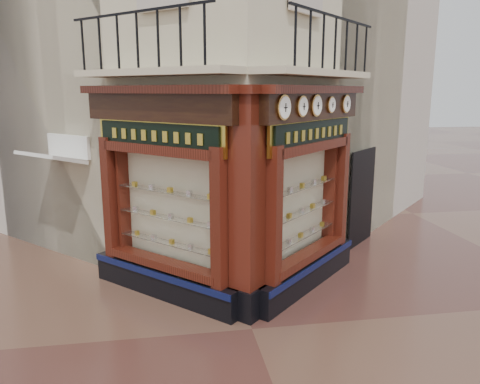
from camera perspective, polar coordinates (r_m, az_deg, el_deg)
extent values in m
plane|color=#4C2A23|center=(8.12, 1.46, -16.36)|extent=(80.00, 80.00, 0.00)
cube|color=beige|center=(13.39, -3.68, 21.31)|extent=(11.31, 11.31, 12.00)
cube|color=beige|center=(15.75, -14.06, 17.78)|extent=(11.31, 11.31, 11.00)
cube|color=beige|center=(16.17, 4.62, 17.94)|extent=(11.31, 11.31, 11.00)
cube|color=black|center=(9.27, -9.28, -10.85)|extent=(2.72, 2.72, 0.55)
cube|color=#0B113A|center=(9.07, -10.18, -9.96)|extent=(2.50, 2.50, 0.12)
cube|color=#351109|center=(7.89, -2.40, -3.29)|extent=(0.37, 0.37, 2.45)
cube|color=#351109|center=(9.82, -15.39, -0.62)|extent=(0.37, 0.37, 2.45)
cube|color=#FBDFBE|center=(9.03, -8.12, -1.57)|extent=(1.80, 1.80, 2.10)
cube|color=black|center=(8.56, -9.96, 10.15)|extent=(2.69, 2.69, 0.50)
cube|color=#351109|center=(8.50, -10.38, 12.21)|extent=(2.86, 2.86, 0.14)
cube|color=black|center=(9.68, 8.23, -9.79)|extent=(2.72, 2.72, 0.55)
cube|color=#0B113A|center=(9.52, 9.29, -8.82)|extent=(2.50, 2.50, 0.12)
cube|color=#351109|center=(8.04, 3.92, -3.01)|extent=(0.37, 0.37, 2.45)
cube|color=#351109|center=(10.46, 12.03, 0.33)|extent=(0.37, 0.37, 2.45)
cube|color=#FBDFBE|center=(9.38, 6.72, -1.00)|extent=(1.80, 1.80, 2.10)
cube|color=black|center=(8.99, 8.77, 10.28)|extent=(2.69, 2.69, 0.50)
cube|color=#351109|center=(8.96, 9.24, 12.24)|extent=(2.86, 2.86, 0.14)
cube|color=black|center=(8.43, 0.82, -13.12)|extent=(0.78, 0.78, 0.55)
cube|color=#351109|center=(7.80, 0.86, -0.24)|extent=(0.64, 0.64, 3.50)
cube|color=#351109|center=(7.62, 0.91, 12.42)|extent=(0.85, 0.85, 0.14)
cube|color=beige|center=(8.49, -10.55, 14.16)|extent=(2.97, 2.97, 0.12)
cube|color=black|center=(8.36, -12.56, 20.67)|extent=(2.36, 2.36, 0.04)
cube|color=beige|center=(8.95, 9.42, 14.10)|extent=(2.97, 2.97, 0.12)
cube|color=black|center=(8.90, 11.68, 20.17)|extent=(2.36, 2.36, 0.04)
cylinder|color=gold|center=(7.76, 5.32, 10.23)|extent=(0.33, 0.33, 0.41)
cylinder|color=white|center=(7.74, 5.52, 10.22)|extent=(0.27, 0.27, 0.36)
cube|color=black|center=(7.73, 5.61, 10.21)|extent=(0.02, 0.02, 0.14)
cube|color=black|center=(7.73, 5.61, 10.21)|extent=(0.08, 0.08, 0.01)
cylinder|color=gold|center=(8.30, 7.56, 10.30)|extent=(0.30, 0.30, 0.37)
cylinder|color=white|center=(8.29, 7.74, 10.30)|extent=(0.24, 0.24, 0.32)
cube|color=black|center=(8.28, 7.84, 10.29)|extent=(0.02, 0.02, 0.12)
cube|color=black|center=(8.28, 7.84, 10.29)|extent=(0.07, 0.07, 0.01)
cylinder|color=gold|center=(8.79, 9.26, 10.35)|extent=(0.32, 0.32, 0.40)
cylinder|color=white|center=(8.77, 9.43, 10.35)|extent=(0.26, 0.26, 0.34)
cube|color=black|center=(8.77, 9.52, 10.34)|extent=(0.02, 0.02, 0.13)
cube|color=black|center=(8.77, 9.52, 10.34)|extent=(0.08, 0.08, 0.01)
cylinder|color=gold|center=(9.35, 11.01, 10.40)|extent=(0.26, 0.26, 0.32)
cylinder|color=white|center=(9.34, 11.18, 10.39)|extent=(0.21, 0.21, 0.27)
cube|color=black|center=(9.33, 11.27, 10.38)|extent=(0.02, 0.02, 0.11)
cube|color=black|center=(9.33, 11.27, 10.38)|extent=(0.06, 0.06, 0.01)
cylinder|color=gold|center=(10.01, 12.76, 10.43)|extent=(0.30, 0.30, 0.37)
cylinder|color=white|center=(9.99, 12.93, 10.42)|extent=(0.24, 0.24, 0.32)
cube|color=black|center=(9.99, 13.01, 10.41)|extent=(0.02, 0.02, 0.12)
cube|color=black|center=(9.99, 13.01, 10.41)|extent=(0.07, 0.07, 0.01)
cube|color=gold|center=(8.56, -10.02, 6.79)|extent=(2.24, 2.24, 0.60)
cube|color=black|center=(8.53, -10.22, 6.77)|extent=(2.09, 2.09, 0.45)
cube|color=gold|center=(9.01, 8.89, 7.09)|extent=(2.28, 2.28, 0.61)
cube|color=black|center=(8.99, 9.12, 7.07)|extent=(2.12, 2.12, 0.46)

